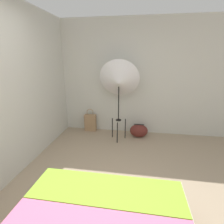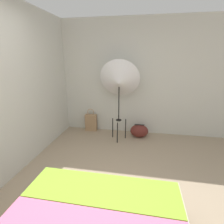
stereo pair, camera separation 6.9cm
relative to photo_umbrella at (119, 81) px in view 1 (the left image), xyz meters
name	(u,v)px [view 1 (the left image)]	position (x,y,z in m)	size (l,w,h in m)	color
ground_plane	(104,221)	(0.11, -2.08, -1.30)	(14.00, 14.00, 0.00)	gray
wall_back	(126,78)	(0.11, 0.52, 0.00)	(8.00, 0.05, 2.60)	beige
wall_side_left	(21,88)	(-1.42, -1.08, 0.00)	(0.05, 8.00, 2.60)	beige
photo_umbrella	(119,81)	(0.00, 0.00, 0.00)	(0.84, 0.52, 1.73)	black
tote_bag	(90,122)	(-0.75, 0.38, -1.08)	(0.28, 0.12, 0.57)	#9E7A56
duffel_bag	(139,131)	(0.45, 0.21, -1.15)	(0.41, 0.30, 0.30)	#5B231E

